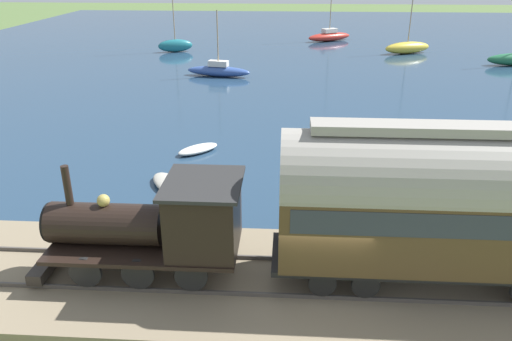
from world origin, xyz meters
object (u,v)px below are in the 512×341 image
rowboat_far_out (417,144)px  sailboat_red (329,36)px  sailboat_teal (175,45)px  rowboat_mid_harbor (169,184)px  passenger_coach (447,200)px  sailboat_blue (219,70)px  rowboat_off_pier (198,149)px  sailboat_yellow (407,47)px  steam_locomotive (162,222)px

rowboat_far_out → sailboat_red: bearing=-15.0°
sailboat_teal → rowboat_mid_harbor: sailboat_teal is taller
passenger_coach → rowboat_mid_harbor: (6.70, 9.15, -2.87)m
sailboat_blue → sailboat_red: (19.66, -10.40, 0.09)m
sailboat_teal → rowboat_far_out: size_ratio=4.03×
sailboat_red → rowboat_far_out: bearing=151.4°
passenger_coach → rowboat_off_pier: passenger_coach is taller
passenger_coach → sailboat_yellow: (40.11, -7.76, -2.43)m
sailboat_yellow → rowboat_off_pier: bearing=127.6°
rowboat_off_pier → sailboat_teal: bearing=-29.6°
rowboat_off_pier → steam_locomotive: bearing=141.2°
sailboat_teal → rowboat_far_out: 32.71m
passenger_coach → sailboat_blue: (28.31, 9.95, -2.55)m
sailboat_red → rowboat_off_pier: size_ratio=4.08×
sailboat_teal → rowboat_off_pier: (-28.59, -7.26, -0.54)m
sailboat_yellow → sailboat_teal: (-0.58, 23.68, 0.10)m
sailboat_red → rowboat_mid_harbor: bearing=135.1°
steam_locomotive → sailboat_teal: bearing=11.7°
steam_locomotive → rowboat_far_out: bearing=-39.1°
sailboat_yellow → rowboat_off_pier: 33.48m
passenger_coach → rowboat_far_out: (12.46, -2.44, -2.88)m
rowboat_off_pier → rowboat_far_out: 11.21m
sailboat_blue → rowboat_mid_harbor: bearing=-167.8°
sailboat_red → rowboat_far_out: sailboat_red is taller
steam_locomotive → rowboat_off_pier: steam_locomotive is taller
rowboat_off_pier → sailboat_red: bearing=-57.7°
sailboat_red → rowboat_mid_harbor: 42.38m
sailboat_yellow → rowboat_far_out: 28.15m
sailboat_yellow → passenger_coach: bearing=146.0°
sailboat_yellow → rowboat_mid_harbor: bearing=130.1°
rowboat_mid_harbor → rowboat_off_pier: size_ratio=1.26×
sailboat_teal → sailboat_yellow: bearing=-109.3°
steam_locomotive → passenger_coach: (0.00, -7.71, 0.94)m
steam_locomotive → rowboat_mid_harbor: 7.12m
steam_locomotive → passenger_coach: bearing=-90.0°
sailboat_teal → rowboat_mid_harbor: (-32.83, -6.78, -0.54)m
sailboat_red → sailboat_teal: sailboat_red is taller
rowboat_mid_harbor → sailboat_yellow: bearing=29.5°
steam_locomotive → sailboat_blue: bearing=4.5°
rowboat_off_pier → rowboat_far_out: (1.53, -11.10, -0.01)m
sailboat_teal → rowboat_far_out: (-27.06, -18.36, -0.55)m
steam_locomotive → rowboat_mid_harbor: steam_locomotive is taller
sailboat_red → rowboat_off_pier: bearing=134.4°
passenger_coach → sailboat_yellow: bearing=-10.9°
sailboat_red → rowboat_far_out: (-35.51, -1.99, -0.42)m
sailboat_red → sailboat_blue: bearing=120.3°
sailboat_red → rowboat_far_out: size_ratio=4.14×
sailboat_blue → sailboat_teal: sailboat_teal is taller
sailboat_teal → rowboat_mid_harbor: bearing=171.0°
sailboat_red → rowboat_mid_harbor: size_ratio=3.24×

